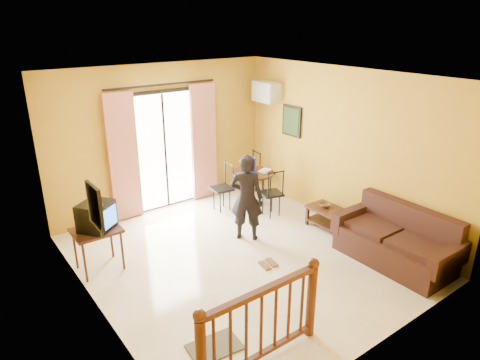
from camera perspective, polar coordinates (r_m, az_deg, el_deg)
ground at (r=6.89m, az=0.13°, el=-10.21°), size 5.00×5.00×0.00m
room_shell at (r=6.19m, az=0.14°, el=3.44°), size 5.00×5.00×5.00m
balcony_door at (r=8.33m, az=-9.95°, el=3.99°), size 2.25×0.14×2.46m
tv_table at (r=6.65m, az=-18.58°, el=-6.85°), size 0.67×0.56×0.66m
television at (r=6.54m, az=-18.58°, el=-4.57°), size 0.61×0.60×0.41m
picture_left at (r=5.12m, az=-18.75°, el=-3.33°), size 0.05×0.42×0.52m
dining_table at (r=8.52m, az=1.73°, el=0.15°), size 0.83×0.83×0.70m
water_jug at (r=8.38m, az=1.59°, el=2.00°), size 0.16×0.16×0.31m
serving_tray at (r=8.52m, az=3.29°, el=1.26°), size 0.33×0.27×0.02m
dining_chairs at (r=8.68m, az=1.62°, el=-3.36°), size 1.68×1.46×0.95m
air_conditioner at (r=8.85m, az=3.51°, el=11.65°), size 0.31×0.60×0.40m
botanical_print at (r=8.55m, az=6.91°, el=7.80°), size 0.05×0.50×0.60m
coffee_table at (r=7.78m, az=11.98°, el=-4.75°), size 0.48×0.86×0.38m
bowl at (r=7.80m, az=11.24°, el=-3.31°), size 0.23×0.23×0.07m
sofa at (r=7.05m, az=20.19°, el=-7.77°), size 0.87×1.84×0.88m
standing_person at (r=7.11m, az=0.87°, el=-2.39°), size 0.64×0.64×1.50m
stair_balustrade at (r=4.75m, az=2.86°, el=-18.12°), size 1.63×0.13×1.04m
doormat at (r=5.28m, az=-3.40°, el=-21.31°), size 0.64×0.46×0.02m
sandals at (r=6.69m, az=3.78°, el=-11.11°), size 0.28×0.26×0.03m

